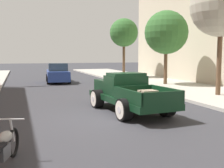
# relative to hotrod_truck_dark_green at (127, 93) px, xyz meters

# --- Properties ---
(ground_plane) EXTENTS (140.00, 140.00, 0.00)m
(ground_plane) POSITION_rel_hotrod_truck_dark_green_xyz_m (-0.91, -0.97, -0.75)
(ground_plane) COLOR #333338
(hotrod_truck_dark_green) EXTENTS (2.46, 5.04, 1.58)m
(hotrod_truck_dark_green) POSITION_rel_hotrod_truck_dark_green_xyz_m (0.00, 0.00, 0.00)
(hotrod_truck_dark_green) COLOR black
(hotrod_truck_dark_green) RESTS_ON ground
(motorcycle_parked) EXTENTS (0.80, 2.06, 0.93)m
(motorcycle_parked) POSITION_rel_hotrod_truck_dark_green_xyz_m (-4.60, -4.79, -0.31)
(motorcycle_parked) COLOR black
(motorcycle_parked) RESTS_ON ground
(car_background_blue) EXTENTS (2.10, 4.41, 1.65)m
(car_background_blue) POSITION_rel_hotrod_truck_dark_green_xyz_m (-1.14, 12.83, 0.01)
(car_background_blue) COLOR #284293
(car_background_blue) RESTS_ON ground
(street_tree_nearest) EXTENTS (3.28, 3.28, 6.40)m
(street_tree_nearest) POSITION_rel_hotrod_truck_dark_green_xyz_m (6.07, 1.76, 4.14)
(street_tree_nearest) COLOR brown
(street_tree_nearest) RESTS_ON sidewalk_right
(street_tree_second) EXTENTS (3.21, 3.21, 5.43)m
(street_tree_second) POSITION_rel_hotrod_truck_dark_green_xyz_m (6.20, 7.74, 3.21)
(street_tree_second) COLOR brown
(street_tree_second) RESTS_ON sidewalk_right
(street_tree_third) EXTENTS (2.79, 2.79, 5.75)m
(street_tree_third) POSITION_rel_hotrod_truck_dark_green_xyz_m (5.72, 15.19, 3.73)
(street_tree_third) COLOR brown
(street_tree_third) RESTS_ON sidewalk_right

